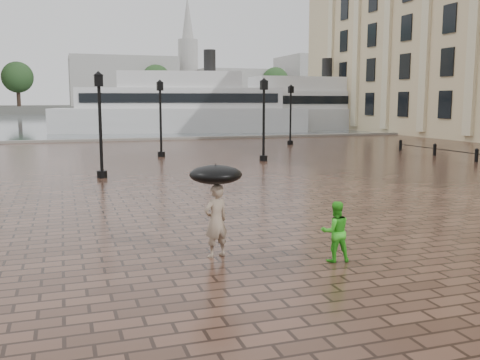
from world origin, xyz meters
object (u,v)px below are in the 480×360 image
(street_lamps, at_px, (169,118))
(ferry_far, at_px, (303,108))
(adult_pedestrian, at_px, (216,221))
(child_pedestrian, at_px, (335,231))
(ferry_near, at_px, (181,107))

(street_lamps, xyz_separation_m, ferry_far, (21.14, 26.72, 0.17))
(adult_pedestrian, relative_size, child_pedestrian, 1.24)
(adult_pedestrian, distance_m, ferry_far, 53.14)
(adult_pedestrian, distance_m, child_pedestrian, 2.49)
(street_lamps, bearing_deg, ferry_near, 76.41)
(adult_pedestrian, xyz_separation_m, ferry_far, (24.09, 47.34, 1.72))
(adult_pedestrian, bearing_deg, street_lamps, -118.12)
(street_lamps, relative_size, adult_pedestrian, 13.75)
(ferry_near, bearing_deg, adult_pedestrian, -89.66)
(adult_pedestrian, relative_size, ferry_far, 0.06)
(street_lamps, distance_m, child_pedestrian, 21.79)
(street_lamps, height_order, child_pedestrian, street_lamps)
(street_lamps, bearing_deg, child_pedestrian, -91.90)
(street_lamps, bearing_deg, adult_pedestrian, -98.16)
(child_pedestrian, bearing_deg, adult_pedestrian, -17.11)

